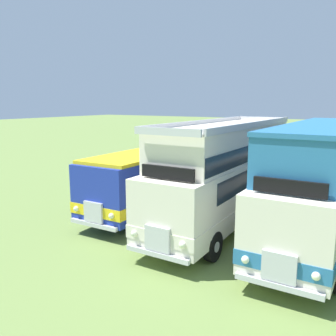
# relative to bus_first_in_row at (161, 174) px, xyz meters

# --- Properties ---
(bus_first_in_row) EXTENTS (2.77, 9.99, 2.99)m
(bus_first_in_row) POSITION_rel_bus_first_in_row_xyz_m (0.00, 0.00, 0.00)
(bus_first_in_row) COLOR #1E339E
(bus_first_in_row) RESTS_ON ground
(bus_second_in_row) EXTENTS (2.65, 10.85, 4.52)m
(bus_second_in_row) POSITION_rel_bus_first_in_row_xyz_m (3.72, -0.47, 0.61)
(bus_second_in_row) COLOR silver
(bus_second_in_row) RESTS_ON ground
(bus_third_in_row) EXTENTS (2.69, 11.36, 4.49)m
(bus_third_in_row) POSITION_rel_bus_first_in_row_xyz_m (7.44, -0.18, 0.72)
(bus_third_in_row) COLOR silver
(bus_third_in_row) RESTS_ON ground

